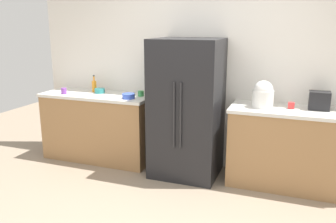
{
  "coord_description": "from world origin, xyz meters",
  "views": [
    {
      "loc": [
        1.11,
        -2.74,
        1.89
      ],
      "look_at": [
        -0.06,
        0.42,
        1.04
      ],
      "focal_mm": 37.68,
      "sensor_mm": 36.0,
      "label": 1
    }
  ],
  "objects": [
    {
      "name": "bottle_a",
      "position": [
        -1.58,
        1.52,
        1.02
      ],
      "size": [
        0.06,
        0.06,
        0.24
      ],
      "color": "orange",
      "rests_on": "counter_left"
    },
    {
      "name": "counter_right",
      "position": [
        1.13,
        1.39,
        0.47
      ],
      "size": [
        1.48,
        0.61,
        0.94
      ],
      "color": "#9E7247",
      "rests_on": "ground_plane"
    },
    {
      "name": "cup_b",
      "position": [
        -0.84,
        1.47,
        0.97
      ],
      "size": [
        0.08,
        0.08,
        0.07
      ],
      "primitive_type": "cylinder",
      "color": "green",
      "rests_on": "counter_left"
    },
    {
      "name": "bowl_a",
      "position": [
        -0.92,
        1.27,
        0.97
      ],
      "size": [
        0.16,
        0.16,
        0.06
      ],
      "primitive_type": "cylinder",
      "color": "blue",
      "rests_on": "counter_left"
    },
    {
      "name": "toaster",
      "position": [
        1.36,
        1.47,
        1.04
      ],
      "size": [
        0.22,
        0.17,
        0.21
      ],
      "primitive_type": "cube",
      "color": "black",
      "rests_on": "counter_right"
    },
    {
      "name": "bowl_b",
      "position": [
        -1.46,
        1.46,
        0.97
      ],
      "size": [
        0.14,
        0.14,
        0.07
      ],
      "primitive_type": "cylinder",
      "color": "teal",
      "rests_on": "counter_left"
    },
    {
      "name": "rice_cooker",
      "position": [
        0.76,
        1.37,
        1.09
      ],
      "size": [
        0.24,
        0.24,
        0.31
      ],
      "color": "white",
      "rests_on": "counter_right"
    },
    {
      "name": "cup_a",
      "position": [
        1.07,
        1.41,
        0.97
      ],
      "size": [
        0.07,
        0.07,
        0.07
      ],
      "primitive_type": "cylinder",
      "color": "red",
      "rests_on": "counter_right"
    },
    {
      "name": "cup_c",
      "position": [
        -1.89,
        1.23,
        0.98
      ],
      "size": [
        0.07,
        0.07,
        0.08
      ],
      "primitive_type": "cylinder",
      "color": "purple",
      "rests_on": "counter_left"
    },
    {
      "name": "kitchen_back_panel",
      "position": [
        0.0,
        1.75,
        1.35
      ],
      "size": [
        4.84,
        0.1,
        2.71
      ],
      "primitive_type": "cube",
      "color": "silver",
      "rests_on": "ground_plane"
    },
    {
      "name": "refrigerator",
      "position": [
        -0.14,
        1.32,
        0.86
      ],
      "size": [
        0.82,
        0.73,
        1.71
      ],
      "color": "black",
      "rests_on": "ground_plane"
    },
    {
      "name": "counter_left",
      "position": [
        -1.46,
        1.39,
        0.47
      ],
      "size": [
        1.56,
        0.61,
        0.94
      ],
      "color": "#9E7247",
      "rests_on": "ground_plane"
    }
  ]
}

